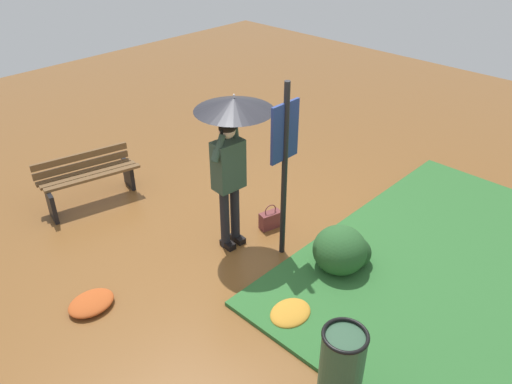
% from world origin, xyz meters
% --- Properties ---
extents(ground_plane, '(18.00, 18.00, 0.00)m').
position_xyz_m(ground_plane, '(0.00, 0.00, 0.00)').
color(ground_plane, brown).
extents(grass_verge, '(4.80, 4.00, 0.05)m').
position_xyz_m(grass_verge, '(1.28, -2.78, 0.03)').
color(grass_verge, '#2D662D').
rests_on(grass_verge, ground_plane).
extents(person_with_umbrella, '(0.96, 0.96, 2.04)m').
position_xyz_m(person_with_umbrella, '(-0.18, 0.03, 1.55)').
color(person_with_umbrella, black).
rests_on(person_with_umbrella, ground_plane).
extents(info_sign_post, '(0.44, 0.07, 2.30)m').
position_xyz_m(info_sign_post, '(0.08, -0.58, 1.44)').
color(info_sign_post, black).
rests_on(info_sign_post, ground_plane).
extents(handbag, '(0.33, 0.21, 0.37)m').
position_xyz_m(handbag, '(0.37, -0.11, 0.13)').
color(handbag, brown).
rests_on(handbag, ground_plane).
extents(park_bench, '(1.42, 0.67, 0.75)m').
position_xyz_m(park_bench, '(-0.98, 2.30, 0.40)').
color(park_bench, black).
rests_on(park_bench, ground_plane).
extents(trash_bin, '(0.42, 0.42, 0.83)m').
position_xyz_m(trash_bin, '(-1.21, -2.42, 0.42)').
color(trash_bin, '#2D5138').
rests_on(trash_bin, ground_plane).
extents(shrub_cluster, '(0.73, 0.66, 0.60)m').
position_xyz_m(shrub_cluster, '(0.33, -1.35, 0.28)').
color(shrub_cluster, '#285628').
rests_on(shrub_cluster, ground_plane).
extents(leaf_pile_near_person, '(0.50, 0.40, 0.11)m').
position_xyz_m(leaf_pile_near_person, '(-0.73, -1.43, 0.06)').
color(leaf_pile_near_person, '#C68428').
rests_on(leaf_pile_near_person, ground_plane).
extents(leaf_pile_by_bench, '(0.53, 0.42, 0.12)m').
position_xyz_m(leaf_pile_by_bench, '(-2.18, 0.28, 0.06)').
color(leaf_pile_by_bench, '#B74C1E').
rests_on(leaf_pile_by_bench, ground_plane).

